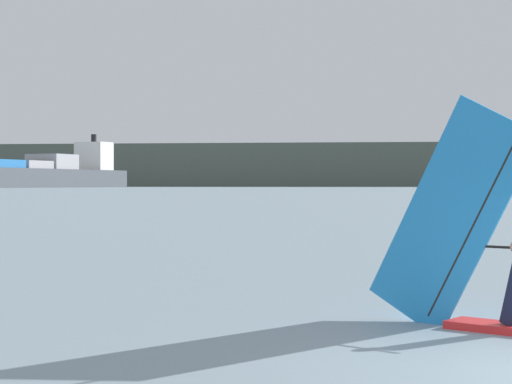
{
  "coord_description": "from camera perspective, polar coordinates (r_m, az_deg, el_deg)",
  "views": [
    {
      "loc": [
        -1.58,
        -10.6,
        2.21
      ],
      "look_at": [
        -5.0,
        8.0,
        2.04
      ],
      "focal_mm": 61.47,
      "sensor_mm": 36.0,
      "label": 1
    }
  ],
  "objects": [
    {
      "name": "windsurfer",
      "position": [
        13.69,
        15.31,
        -4.92
      ],
      "size": [
        3.93,
        2.38,
        3.99
      ],
      "rotation": [
        0.0,
        0.0,
        5.78
      ],
      "color": "red",
      "rests_on": "ground_plane"
    },
    {
      "name": "distant_headland",
      "position": [
        1007.34,
        1.3,
        1.52
      ],
      "size": [
        1118.01,
        489.35,
        40.46
      ],
      "primitive_type": "cube",
      "rotation": [
        0.0,
        0.0,
        0.07
      ],
      "color": "#4C564C",
      "rests_on": "ground_plane"
    },
    {
      "name": "cargo_ship",
      "position": [
        611.06,
        -14.13,
        1.21
      ],
      "size": [
        73.02,
        186.1,
        39.63
      ],
      "rotation": [
        0.0,
        0.0,
        4.47
      ],
      "color": "#3F444C",
      "rests_on": "ground_plane"
    }
  ]
}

